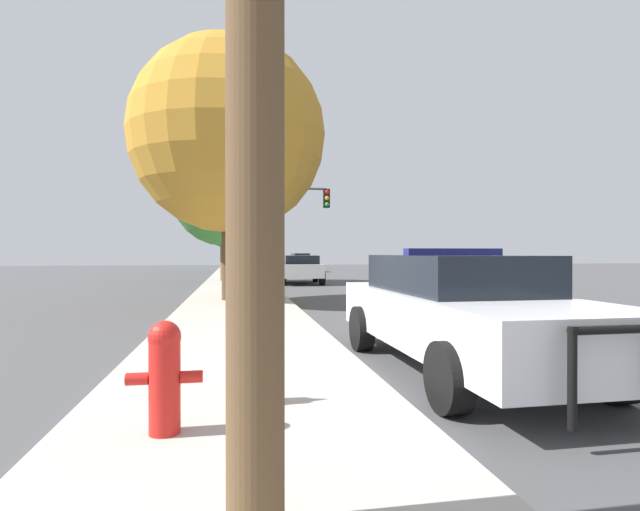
{
  "coord_description": "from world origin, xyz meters",
  "views": [
    {
      "loc": [
        -5.19,
        -6.27,
        1.51
      ],
      "look_at": [
        -1.09,
        17.75,
        1.37
      ],
      "focal_mm": 28.0,
      "sensor_mm": 36.0,
      "label": 1
    }
  ],
  "objects_px": {
    "car_background_midblock": "(300,268)",
    "tree_sidewalk_far": "(228,217)",
    "tree_sidewalk_near": "(228,136)",
    "tree_sidewalk_mid": "(224,195)",
    "car_background_distant": "(300,260)",
    "fire_hydrant": "(165,373)",
    "traffic_cone": "(256,367)",
    "police_car": "(460,309)",
    "traffic_light": "(285,213)"
  },
  "relations": [
    {
      "from": "car_background_midblock",
      "to": "tree_sidewalk_far",
      "type": "xyz_separation_m",
      "value": [
        -3.66,
        14.38,
        3.49
      ]
    },
    {
      "from": "tree_sidewalk_near",
      "to": "car_background_midblock",
      "type": "bearing_deg",
      "value": 70.16
    },
    {
      "from": "tree_sidewalk_far",
      "to": "tree_sidewalk_near",
      "type": "distance_m",
      "value": 23.62
    },
    {
      "from": "car_background_midblock",
      "to": "tree_sidewalk_mid",
      "type": "height_order",
      "value": "tree_sidewalk_mid"
    },
    {
      "from": "car_background_midblock",
      "to": "car_background_distant",
      "type": "height_order",
      "value": "car_background_distant"
    },
    {
      "from": "tree_sidewalk_mid",
      "to": "tree_sidewalk_near",
      "type": "bearing_deg",
      "value": -88.01
    },
    {
      "from": "car_background_distant",
      "to": "car_background_midblock",
      "type": "bearing_deg",
      "value": -99.15
    },
    {
      "from": "fire_hydrant",
      "to": "traffic_cone",
      "type": "distance_m",
      "value": 0.98
    },
    {
      "from": "tree_sidewalk_far",
      "to": "traffic_cone",
      "type": "height_order",
      "value": "tree_sidewalk_far"
    },
    {
      "from": "police_car",
      "to": "traffic_light",
      "type": "relative_size",
      "value": 1.12
    },
    {
      "from": "car_background_distant",
      "to": "tree_sidewalk_far",
      "type": "relative_size",
      "value": 0.73
    },
    {
      "from": "fire_hydrant",
      "to": "car_background_distant",
      "type": "distance_m",
      "value": 44.37
    },
    {
      "from": "car_background_distant",
      "to": "tree_sidewalk_near",
      "type": "xyz_separation_m",
      "value": [
        -6.39,
        -33.03,
        4.15
      ]
    },
    {
      "from": "traffic_light",
      "to": "tree_sidewalk_far",
      "type": "xyz_separation_m",
      "value": [
        -2.86,
        14.88,
        0.83
      ]
    },
    {
      "from": "police_car",
      "to": "car_background_midblock",
      "type": "bearing_deg",
      "value": -91.81
    },
    {
      "from": "fire_hydrant",
      "to": "tree_sidewalk_near",
      "type": "height_order",
      "value": "tree_sidewalk_near"
    },
    {
      "from": "tree_sidewalk_mid",
      "to": "tree_sidewalk_near",
      "type": "distance_m",
      "value": 10.18
    },
    {
      "from": "fire_hydrant",
      "to": "tree_sidewalk_far",
      "type": "relative_size",
      "value": 0.13
    },
    {
      "from": "police_car",
      "to": "traffic_light",
      "type": "distance_m",
      "value": 17.72
    },
    {
      "from": "police_car",
      "to": "fire_hydrant",
      "type": "relative_size",
      "value": 5.94
    },
    {
      "from": "traffic_cone",
      "to": "tree_sidewalk_near",
      "type": "bearing_deg",
      "value": 92.17
    },
    {
      "from": "tree_sidewalk_near",
      "to": "tree_sidewalk_mid",
      "type": "bearing_deg",
      "value": 91.99
    },
    {
      "from": "police_car",
      "to": "tree_sidewalk_near",
      "type": "relative_size",
      "value": 0.67
    },
    {
      "from": "police_car",
      "to": "fire_hydrant",
      "type": "distance_m",
      "value": 3.95
    },
    {
      "from": "tree_sidewalk_near",
      "to": "traffic_cone",
      "type": "relative_size",
      "value": 11.53
    },
    {
      "from": "car_background_distant",
      "to": "tree_sidewalk_mid",
      "type": "relative_size",
      "value": 0.7
    },
    {
      "from": "car_background_midblock",
      "to": "tree_sidewalk_far",
      "type": "distance_m",
      "value": 15.24
    },
    {
      "from": "fire_hydrant",
      "to": "tree_sidewalk_mid",
      "type": "bearing_deg",
      "value": 90.06
    },
    {
      "from": "fire_hydrant",
      "to": "traffic_cone",
      "type": "height_order",
      "value": "fire_hydrant"
    },
    {
      "from": "police_car",
      "to": "tree_sidewalk_near",
      "type": "bearing_deg",
      "value": -71.8
    },
    {
      "from": "tree_sidewalk_near",
      "to": "fire_hydrant",
      "type": "bearing_deg",
      "value": -91.74
    },
    {
      "from": "car_background_midblock",
      "to": "tree_sidewalk_mid",
      "type": "relative_size",
      "value": 0.62
    },
    {
      "from": "police_car",
      "to": "tree_sidewalk_far",
      "type": "relative_size",
      "value": 0.79
    },
    {
      "from": "traffic_light",
      "to": "tree_sidewalk_far",
      "type": "distance_m",
      "value": 15.17
    },
    {
      "from": "tree_sidewalk_far",
      "to": "tree_sidewalk_mid",
      "type": "bearing_deg",
      "value": -90.12
    },
    {
      "from": "tree_sidewalk_far",
      "to": "police_car",
      "type": "bearing_deg",
      "value": -84.06
    },
    {
      "from": "tree_sidewalk_mid",
      "to": "fire_hydrant",
      "type": "bearing_deg",
      "value": -89.94
    },
    {
      "from": "tree_sidewalk_mid",
      "to": "traffic_cone",
      "type": "xyz_separation_m",
      "value": [
        0.74,
        -20.34,
        -3.88
      ]
    },
    {
      "from": "car_background_midblock",
      "to": "car_background_distant",
      "type": "xyz_separation_m",
      "value": [
        3.06,
        23.8,
        0.02
      ]
    },
    {
      "from": "police_car",
      "to": "tree_sidewalk_mid",
      "type": "height_order",
      "value": "tree_sidewalk_mid"
    },
    {
      "from": "traffic_light",
      "to": "tree_sidewalk_mid",
      "type": "xyz_separation_m",
      "value": [
        -2.88,
        1.43,
        0.94
      ]
    },
    {
      "from": "tree_sidewalk_far",
      "to": "traffic_cone",
      "type": "distance_m",
      "value": 34.0
    },
    {
      "from": "tree_sidewalk_far",
      "to": "tree_sidewalk_mid",
      "type": "distance_m",
      "value": 13.45
    },
    {
      "from": "traffic_cone",
      "to": "fire_hydrant",
      "type": "bearing_deg",
      "value": -137.42
    },
    {
      "from": "police_car",
      "to": "traffic_cone",
      "type": "xyz_separation_m",
      "value": [
        -2.66,
        -1.39,
        -0.32
      ]
    },
    {
      "from": "police_car",
      "to": "tree_sidewalk_mid",
      "type": "xyz_separation_m",
      "value": [
        -3.4,
        18.95,
        3.56
      ]
    },
    {
      "from": "car_background_distant",
      "to": "traffic_cone",
      "type": "distance_m",
      "value": 43.62
    },
    {
      "from": "police_car",
      "to": "car_background_distant",
      "type": "bearing_deg",
      "value": -95.48
    },
    {
      "from": "car_background_distant",
      "to": "tree_sidewalk_near",
      "type": "bearing_deg",
      "value": -102.77
    },
    {
      "from": "police_car",
      "to": "tree_sidewalk_near",
      "type": "xyz_separation_m",
      "value": [
        -3.04,
        8.79,
        4.13
      ]
    }
  ]
}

